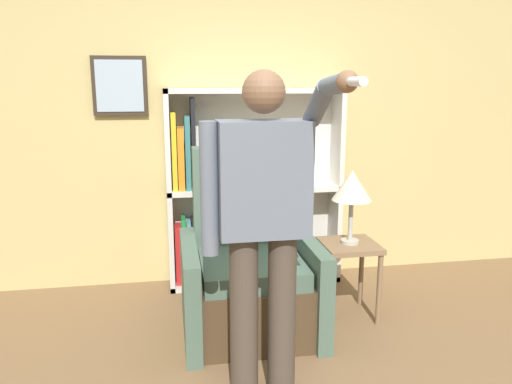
% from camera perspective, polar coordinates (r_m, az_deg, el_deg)
% --- Properties ---
extents(wall_back, '(8.00, 0.11, 2.80)m').
position_cam_1_polar(wall_back, '(4.17, -1.42, 8.84)').
color(wall_back, tan).
rests_on(wall_back, ground_plane).
extents(bookcase, '(1.43, 0.28, 1.62)m').
position_cam_1_polar(bookcase, '(4.10, -2.10, 0.10)').
color(bookcase, silver).
rests_on(bookcase, ground_plane).
extents(armchair, '(0.90, 0.85, 1.22)m').
position_cam_1_polar(armchair, '(3.46, -0.85, -9.45)').
color(armchair, '#4C3823').
rests_on(armchair, ground_plane).
extents(person_standing, '(0.60, 0.78, 1.72)m').
position_cam_1_polar(person_standing, '(2.52, 0.84, -2.89)').
color(person_standing, '#473D33').
rests_on(person_standing, ground_plane).
extents(side_table, '(0.39, 0.39, 0.55)m').
position_cam_1_polar(side_table, '(3.64, 10.58, -7.39)').
color(side_table, '#846647').
rests_on(side_table, ground_plane).
extents(table_lamp, '(0.28, 0.28, 0.52)m').
position_cam_1_polar(table_lamp, '(3.50, 10.92, 0.53)').
color(table_lamp, '#B7B2A8').
rests_on(table_lamp, side_table).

